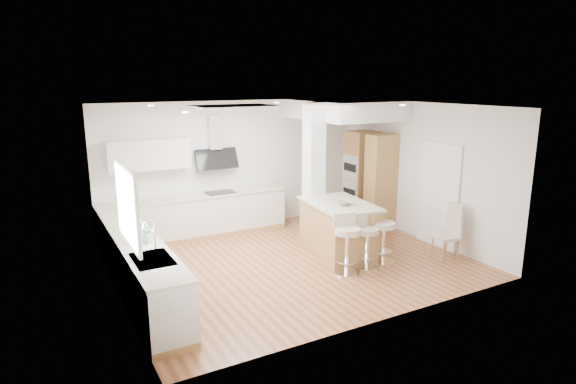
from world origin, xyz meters
TOP-DOWN VIEW (x-y plane):
  - ground at (0.00, 0.00)m, footprint 6.00×6.00m
  - ceiling at (0.00, 0.00)m, footprint 6.00×5.00m
  - wall_back at (0.00, 2.50)m, footprint 6.00×0.04m
  - wall_left at (-3.00, 0.00)m, footprint 0.04×5.00m
  - wall_right at (3.00, 0.00)m, footprint 0.04×5.00m
  - skylight at (-0.79, 0.60)m, footprint 4.10×2.10m
  - window_left at (-2.96, -0.90)m, footprint 0.06×1.28m
  - doorway_right at (2.97, -0.60)m, footprint 0.05×1.00m
  - counter_left at (-2.70, 0.23)m, footprint 0.63×4.50m
  - counter_back at (-0.91, 2.22)m, footprint 3.62×0.63m
  - pillar at (1.05, 0.95)m, footprint 0.35×0.35m
  - soffit at (2.10, 1.40)m, footprint 1.78×2.20m
  - oven_column at (2.68, 1.23)m, footprint 0.63×1.21m
  - peninsula at (1.05, 0.03)m, footprint 1.23×1.71m
  - bar_stool_a at (0.57, -0.90)m, footprint 0.56×0.56m
  - bar_stool_b at (1.02, -0.85)m, footprint 0.43×0.43m
  - bar_stool_c at (1.43, -0.80)m, footprint 0.56×0.56m
  - dining_chair at (2.65, -1.24)m, footprint 0.44×0.44m

SIDE VIEW (x-z plane):
  - ground at x=0.00m, z-range 0.00..0.00m
  - ceiling at x=0.00m, z-range -0.01..0.01m
  - counter_left at x=-2.70m, z-range -0.22..1.13m
  - peninsula at x=1.05m, z-range -0.03..1.02m
  - bar_stool_b at x=1.02m, z-range 0.06..0.98m
  - bar_stool_c at x=1.43m, z-range 0.06..1.02m
  - dining_chair at x=2.65m, z-range 0.04..1.07m
  - bar_stool_a at x=0.57m, z-range 0.06..1.09m
  - counter_back at x=-0.91m, z-range -0.55..1.95m
  - doorway_right at x=2.97m, z-range -0.05..2.05m
  - oven_column at x=2.68m, z-range 0.00..2.10m
  - wall_back at x=0.00m, z-range 0.00..2.80m
  - wall_left at x=-3.00m, z-range 0.00..2.80m
  - wall_right at x=3.00m, z-range 0.00..2.80m
  - pillar at x=1.05m, z-range 0.00..2.80m
  - window_left at x=-2.96m, z-range 1.16..2.23m
  - soffit at x=2.10m, z-range 2.40..2.80m
  - skylight at x=-0.79m, z-range 2.74..2.80m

